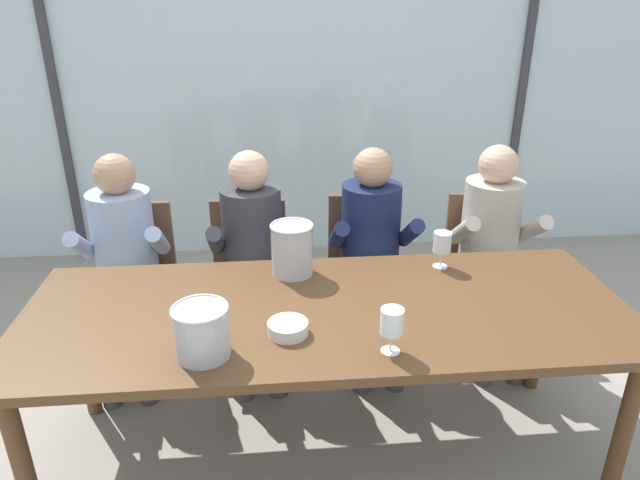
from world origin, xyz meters
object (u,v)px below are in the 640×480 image
(chair_left_of_center, at_px, (249,268))
(wine_glass_near_bucket, at_px, (442,244))
(tasting_bowl, at_px, (288,328))
(wine_glass_by_left_taster, at_px, (392,323))
(person_charcoal_jacket, at_px, (253,250))
(ice_bucket_secondary, at_px, (202,331))
(person_beige_jumper, at_px, (494,241))
(chair_near_curtain, at_px, (135,271))
(person_pale_blue_shirt, at_px, (123,254))
(chair_right_of_center, at_px, (484,260))
(ice_bucket_primary, at_px, (292,249))
(dining_table, at_px, (328,322))
(person_navy_polo, at_px, (373,245))
(chair_center, at_px, (365,261))

(chair_left_of_center, height_order, wine_glass_near_bucket, wine_glass_near_bucket)
(tasting_bowl, distance_m, wine_glass_by_left_taster, 0.40)
(wine_glass_by_left_taster, bearing_deg, tasting_bowl, 157.84)
(person_charcoal_jacket, relative_size, ice_bucket_secondary, 5.98)
(person_beige_jumper, bearing_deg, chair_near_curtain, 177.57)
(ice_bucket_secondary, bearing_deg, person_beige_jumper, 35.05)
(ice_bucket_secondary, height_order, tasting_bowl, ice_bucket_secondary)
(person_pale_blue_shirt, bearing_deg, chair_left_of_center, 7.79)
(chair_right_of_center, bearing_deg, ice_bucket_secondary, -135.88)
(chair_left_of_center, relative_size, ice_bucket_primary, 3.69)
(person_pale_blue_shirt, bearing_deg, tasting_bowl, -51.98)
(wine_glass_near_bucket, bearing_deg, wine_glass_by_left_taster, -119.60)
(dining_table, bearing_deg, person_navy_polo, 66.72)
(wine_glass_near_bucket, bearing_deg, chair_right_of_center, 50.73)
(person_charcoal_jacket, distance_m, person_navy_polo, 0.64)
(person_charcoal_jacket, bearing_deg, wine_glass_by_left_taster, -67.60)
(chair_center, relative_size, person_pale_blue_shirt, 0.74)
(dining_table, relative_size, person_beige_jumper, 2.05)
(person_navy_polo, bearing_deg, person_beige_jumper, -0.16)
(dining_table, height_order, chair_right_of_center, chair_right_of_center)
(wine_glass_by_left_taster, bearing_deg, ice_bucket_secondary, 176.52)
(person_charcoal_jacket, height_order, wine_glass_near_bucket, person_charcoal_jacket)
(chair_center, xyz_separation_m, chair_right_of_center, (0.69, -0.04, 0.00))
(chair_left_of_center, bearing_deg, ice_bucket_primary, -64.78)
(chair_near_curtain, relative_size, chair_center, 1.00)
(chair_center, relative_size, ice_bucket_secondary, 4.40)
(tasting_bowl, height_order, wine_glass_near_bucket, wine_glass_near_bucket)
(wine_glass_near_bucket, bearing_deg, dining_table, -149.78)
(tasting_bowl, bearing_deg, person_pale_blue_shirt, 131.79)
(chair_near_curtain, bearing_deg, person_navy_polo, -5.02)
(person_charcoal_jacket, xyz_separation_m, wine_glass_by_left_taster, (0.51, -1.07, 0.18))
(chair_near_curtain, height_order, chair_left_of_center, same)
(chair_left_of_center, height_order, person_pale_blue_shirt, person_pale_blue_shirt)
(dining_table, distance_m, ice_bucket_primary, 0.40)
(dining_table, distance_m, chair_right_of_center, 1.33)
(chair_near_curtain, height_order, wine_glass_by_left_taster, wine_glass_by_left_taster)
(chair_center, bearing_deg, dining_table, -105.24)
(chair_right_of_center, height_order, person_beige_jumper, person_beige_jumper)
(person_beige_jumper, xyz_separation_m, ice_bucket_primary, (-1.12, -0.42, 0.19))
(person_pale_blue_shirt, relative_size, tasting_bowl, 7.84)
(person_beige_jumper, bearing_deg, person_pale_blue_shirt, -178.18)
(person_charcoal_jacket, relative_size, ice_bucket_primary, 5.02)
(wine_glass_near_bucket, bearing_deg, person_pale_blue_shirt, 165.11)
(chair_near_curtain, xyz_separation_m, person_charcoal_jacket, (0.67, -0.15, 0.17))
(person_charcoal_jacket, xyz_separation_m, tasting_bowl, (0.15, -0.92, 0.09))
(chair_near_curtain, relative_size, wine_glass_by_left_taster, 5.11)
(ice_bucket_primary, distance_m, wine_glass_by_left_taster, 0.73)
(chair_left_of_center, xyz_separation_m, wine_glass_near_bucket, (0.92, -0.54, 0.36))
(person_pale_blue_shirt, relative_size, person_charcoal_jacket, 1.00)
(person_pale_blue_shirt, xyz_separation_m, wine_glass_by_left_taster, (1.19, -1.07, 0.18))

